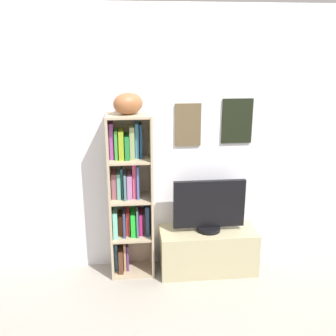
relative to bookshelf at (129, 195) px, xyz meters
The scene contains 5 objects.
back_wall 0.70m from the bookshelf, 14.76° to the left, with size 4.80×0.08×2.36m.
bookshelf is the anchor object (origin of this frame).
football 0.82m from the bookshelf, 59.69° to the right, with size 0.26×0.18×0.18m, color brown.
tv_stand 0.90m from the bookshelf, ahead, with size 0.88×0.38×0.41m.
television 0.73m from the bookshelf, ahead, with size 0.65×0.22×0.48m.
Camera 1 is at (-0.52, -2.26, 2.02)m, focal length 41.69 mm.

